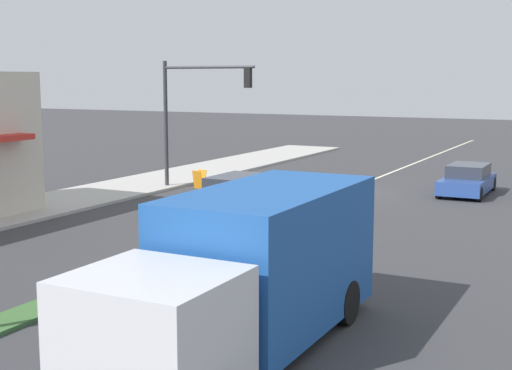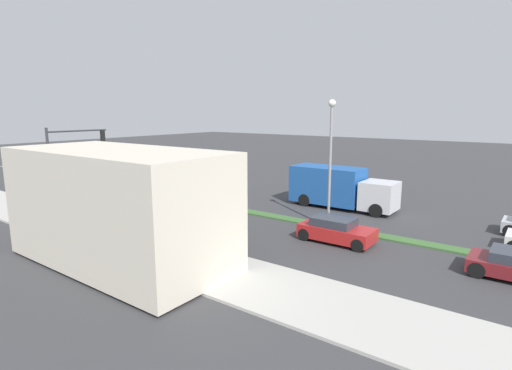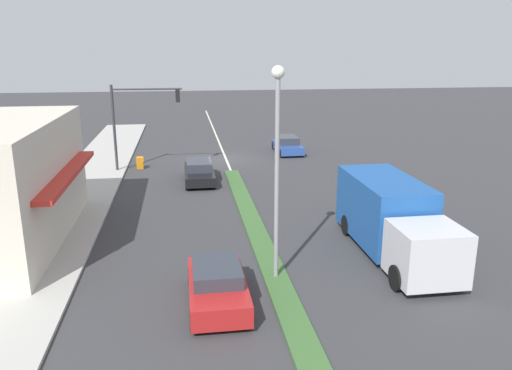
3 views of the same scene
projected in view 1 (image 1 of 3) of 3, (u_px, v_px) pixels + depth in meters
name	position (u px, v px, depth m)	size (l,w,h in m)	color
ground_plane	(60.00, 304.00, 15.73)	(160.00, 160.00, 0.00)	#38383A
lane_marking_center	(344.00, 191.00, 31.55)	(0.16, 60.00, 0.01)	beige
traffic_signal_main	(192.00, 102.00, 31.33)	(4.59, 0.34, 5.60)	#333338
warning_aframe_sign	(199.00, 179.00, 32.21)	(0.45, 0.53, 0.84)	orange
delivery_truck	(249.00, 272.00, 12.84)	(2.44, 7.50, 2.87)	silver
coupe_blue	(467.00, 180.00, 30.63)	(1.82, 4.11, 1.29)	#284793
suv_black	(234.00, 193.00, 27.08)	(1.77, 4.56, 1.28)	black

